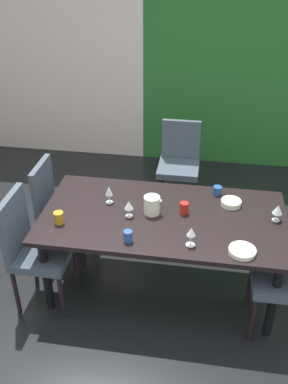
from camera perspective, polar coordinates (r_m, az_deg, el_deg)
name	(u,v)px	position (r m, az deg, el deg)	size (l,w,h in m)	color
ground_plane	(123,299)	(3.79, -2.82, -14.11)	(5.41, 5.56, 0.02)	black
back_panel_interior	(48,51)	(5.85, -12.62, 17.83)	(2.46, 0.10, 2.75)	silver
garden_window_panel	(266,60)	(5.51, 16.01, 16.56)	(2.96, 0.10, 2.75)	#26692A
dining_table	(163,223)	(3.48, 2.56, -4.13)	(1.96, 1.02, 0.75)	black
chair_head_far	(179,160)	(4.72, 4.72, 4.33)	(0.44, 0.45, 0.95)	#424E5A
chair_left_far	(58,205)	(4.01, -11.42, -1.65)	(0.45, 0.44, 0.96)	#424E5A
chair_left_near	(32,245)	(3.54, -14.74, -6.83)	(0.45, 0.44, 1.01)	#424E5A
wine_glass_front	(191,233)	(3.08, 6.31, -5.42)	(0.07, 0.07, 0.15)	silver
wine_glass_south	(129,205)	(3.37, -2.04, -1.81)	(0.07, 0.07, 0.14)	silver
wine_glass_corner	(278,210)	(3.48, 17.40, -2.29)	(0.08, 0.08, 0.14)	silver
wine_glass_near_shelf	(109,191)	(3.54, -4.70, 0.11)	(0.06, 0.06, 0.16)	silver
serving_bowl_rear	(231,203)	(3.62, 11.52, -1.42)	(0.17, 0.17, 0.05)	white
serving_bowl_west	(242,251)	(3.13, 12.96, -7.67)	(0.20, 0.20, 0.04)	white
cup_near_window	(184,208)	(3.45, 5.37, -2.13)	(0.07, 0.07, 0.10)	red
cup_north	(59,218)	(3.39, -11.29, -3.35)	(0.08, 0.08, 0.10)	#AF811D
cup_left	(128,236)	(3.14, -2.14, -5.92)	(0.07, 0.07, 0.09)	#2A4F94
cup_center	(217,190)	(3.73, 9.74, 0.21)	(0.07, 0.07, 0.07)	#254A8C
pitcher_right	(152,205)	(3.42, 1.08, -1.73)	(0.15, 0.13, 0.15)	#E7EAC8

